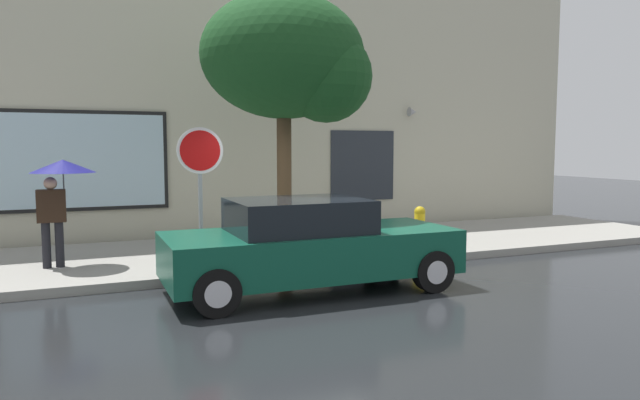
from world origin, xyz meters
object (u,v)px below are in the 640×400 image
at_px(street_tree, 292,61).
at_px(stop_sign, 200,170).
at_px(parked_car, 309,246).
at_px(fire_hydrant, 420,227).
at_px(pedestrian_with_umbrella, 60,180).

relative_size(street_tree, stop_sign, 2.05).
height_order(parked_car, fire_hydrant, parked_car).
xyz_separation_m(pedestrian_with_umbrella, street_tree, (3.96, -0.58, 2.11)).
distance_m(parked_car, street_tree, 3.67).
distance_m(fire_hydrant, pedestrian_with_umbrella, 6.82).
bearing_deg(stop_sign, parked_car, -47.35).
relative_size(fire_hydrant, street_tree, 0.17).
bearing_deg(street_tree, parked_car, -103.33).
distance_m(parked_car, pedestrian_with_umbrella, 4.43).
distance_m(parked_car, stop_sign, 2.27).
relative_size(parked_car, fire_hydrant, 5.34).
relative_size(parked_car, stop_sign, 1.87).
relative_size(pedestrian_with_umbrella, street_tree, 0.38).
xyz_separation_m(parked_car, pedestrian_with_umbrella, (-3.48, 2.58, 0.94)).
relative_size(pedestrian_with_umbrella, stop_sign, 0.77).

